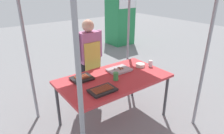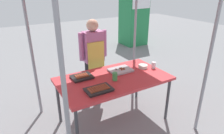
# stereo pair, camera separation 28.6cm
# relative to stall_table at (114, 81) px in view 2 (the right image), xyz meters

# --- Properties ---
(ground_plane) EXTENTS (18.00, 18.00, 0.00)m
(ground_plane) POSITION_rel_stall_table_xyz_m (0.00, 0.00, -0.70)
(ground_plane) COLOR slate
(stall_table) EXTENTS (1.60, 0.90, 0.75)m
(stall_table) POSITION_rel_stall_table_xyz_m (0.00, 0.00, 0.00)
(stall_table) COLOR #C63338
(stall_table) RESTS_ON ground
(tray_grilled_sausages) EXTENTS (0.34, 0.23, 0.05)m
(tray_grilled_sausages) POSITION_rel_stall_table_xyz_m (-0.36, -0.23, 0.07)
(tray_grilled_sausages) COLOR black
(tray_grilled_sausages) RESTS_ON stall_table
(tray_meat_skewers) EXTENTS (0.35, 0.27, 0.04)m
(tray_meat_skewers) POSITION_rel_stall_table_xyz_m (0.21, 0.15, 0.07)
(tray_meat_skewers) COLOR #ADADB2
(tray_meat_skewers) RESTS_ON stall_table
(tray_pork_links) EXTENTS (0.30, 0.24, 0.05)m
(tray_pork_links) POSITION_rel_stall_table_xyz_m (-0.41, 0.22, 0.07)
(tray_pork_links) COLOR black
(tray_pork_links) RESTS_ON stall_table
(condiment_bowl) EXTENTS (0.15, 0.15, 0.05)m
(condiment_bowl) POSITION_rel_stall_table_xyz_m (0.59, 0.07, 0.08)
(condiment_bowl) COLOR silver
(condiment_bowl) RESTS_ON stall_table
(drink_cup_near_edge) EXTENTS (0.07, 0.07, 0.12)m
(drink_cup_near_edge) POSITION_rel_stall_table_xyz_m (-0.03, -0.08, 0.11)
(drink_cup_near_edge) COLOR #3F994C
(drink_cup_near_edge) RESTS_ON stall_table
(drink_cup_by_wok) EXTENTS (0.07, 0.07, 0.10)m
(drink_cup_by_wok) POSITION_rel_stall_table_xyz_m (0.74, -0.02, 0.10)
(drink_cup_by_wok) COLOR white
(drink_cup_by_wok) RESTS_ON stall_table
(vendor_woman) EXTENTS (0.52, 0.22, 1.48)m
(vendor_woman) POSITION_rel_stall_table_xyz_m (0.05, 0.77, 0.17)
(vendor_woman) COLOR black
(vendor_woman) RESTS_ON ground
(neighbor_stall_left) EXTENTS (0.77, 0.78, 1.81)m
(neighbor_stall_left) POSITION_rel_stall_table_xyz_m (2.83, 3.41, 0.21)
(neighbor_stall_left) COLOR #237F47
(neighbor_stall_left) RESTS_ON ground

